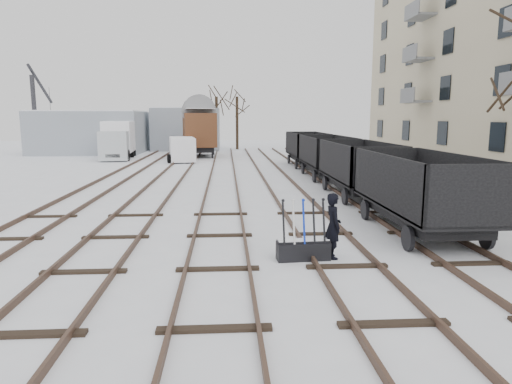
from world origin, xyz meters
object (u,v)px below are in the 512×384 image
box_van_wagon (199,129)px  panel_van (182,149)px  freight_wagon_a (419,203)px  worker (333,226)px  lorry (118,139)px  ground_frame (303,248)px  crane (37,132)px

box_van_wagon → panel_van: size_ratio=1.29×
freight_wagon_a → box_van_wagon: 29.16m
panel_van → worker: bearing=-85.0°
lorry → box_van_wagon: bearing=9.4°
ground_frame → lorry: (-10.98, 28.63, 1.33)m
ground_frame → worker: size_ratio=0.91×
box_van_wagon → panel_van: (-1.08, -4.65, -1.47)m
panel_van → freight_wagon_a: bearing=-76.7°
box_van_wagon → panel_van: box_van_wagon is taller
ground_frame → panel_van: size_ratio=0.33×
box_van_wagon → panel_van: bearing=-110.6°
lorry → ground_frame: bearing=-74.2°
ground_frame → crane: size_ratio=0.18×
worker → box_van_wagon: box_van_wagon is taller
freight_wagon_a → panel_van: 25.08m
worker → freight_wagon_a: freight_wagon_a is taller
panel_van → crane: 15.30m
ground_frame → worker: bearing=3.4°
ground_frame → freight_wagon_a: bearing=27.6°
lorry → panel_van: bearing=-32.4°
box_van_wagon → crane: crane is taller
freight_wagon_a → lorry: 30.15m
worker → crane: (-19.83, 32.28, 1.32)m
freight_wagon_a → crane: (-23.00, 29.95, 1.23)m
ground_frame → freight_wagon_a: freight_wagon_a is taller
panel_van → crane: crane is taller
freight_wagon_a → box_van_wagon: box_van_wagon is taller
ground_frame → lorry: 30.69m
crane → box_van_wagon: bearing=-5.6°
lorry → panel_van: (5.63, -2.90, -0.63)m
ground_frame → box_van_wagon: box_van_wagon is taller
ground_frame → panel_van: bearing=97.6°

